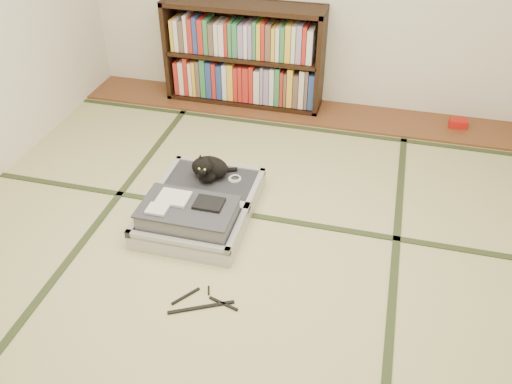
# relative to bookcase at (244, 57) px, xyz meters

# --- Properties ---
(floor) EXTENTS (4.50, 4.50, 0.00)m
(floor) POSITION_rel_bookcase_xyz_m (0.51, -2.07, -0.45)
(floor) COLOR #CACB87
(floor) RESTS_ON ground
(wood_strip) EXTENTS (4.00, 0.50, 0.02)m
(wood_strip) POSITION_rel_bookcase_xyz_m (0.51, -0.07, -0.44)
(wood_strip) COLOR brown
(wood_strip) RESTS_ON ground
(red_item) EXTENTS (0.15, 0.10, 0.07)m
(red_item) POSITION_rel_bookcase_xyz_m (1.95, -0.04, -0.40)
(red_item) COLOR #B8130E
(red_item) RESTS_ON wood_strip
(room_shell) EXTENTS (4.50, 4.50, 4.50)m
(room_shell) POSITION_rel_bookcase_xyz_m (0.51, -2.07, 1.01)
(room_shell) COLOR white
(room_shell) RESTS_ON ground
(tatami_borders) EXTENTS (4.00, 4.50, 0.01)m
(tatami_borders) POSITION_rel_bookcase_xyz_m (0.51, -1.57, -0.45)
(tatami_borders) COLOR #2D381E
(tatami_borders) RESTS_ON ground
(bookcase) EXTENTS (1.45, 0.33, 0.93)m
(bookcase) POSITION_rel_bookcase_xyz_m (0.00, 0.00, 0.00)
(bookcase) COLOR black
(bookcase) RESTS_ON wood_strip
(suitcase) EXTENTS (0.70, 0.93, 0.27)m
(suitcase) POSITION_rel_bookcase_xyz_m (0.17, -1.79, -0.35)
(suitcase) COLOR #AAAAAF
(suitcase) RESTS_ON floor
(cat) EXTENTS (0.31, 0.31, 0.25)m
(cat) POSITION_rel_bookcase_xyz_m (0.15, -1.50, -0.23)
(cat) COLOR black
(cat) RESTS_ON suitcase
(cable_coil) EXTENTS (0.10, 0.10, 0.02)m
(cable_coil) POSITION_rel_bookcase_xyz_m (0.33, -1.46, -0.31)
(cable_coil) COLOR white
(cable_coil) RESTS_ON suitcase
(hanger) EXTENTS (0.39, 0.27, 0.01)m
(hanger) POSITION_rel_bookcase_xyz_m (0.45, -2.53, -0.44)
(hanger) COLOR black
(hanger) RESTS_ON floor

